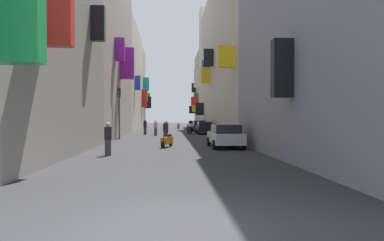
% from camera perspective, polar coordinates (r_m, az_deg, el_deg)
% --- Properties ---
extents(ground_plane, '(140.00, 140.00, 0.00)m').
position_cam_1_polar(ground_plane, '(35.95, -3.79, -2.54)').
color(ground_plane, '#2D2D30').
extents(building_left_mid_a, '(7.38, 17.77, 16.92)m').
position_cam_1_polar(building_left_mid_a, '(34.66, -17.39, 11.36)').
color(building_left_mid_a, '#9E9384').
rests_on(building_left_mid_a, ground).
extents(building_left_mid_b, '(6.92, 16.68, 15.68)m').
position_cam_1_polar(building_left_mid_b, '(51.30, -12.88, 7.18)').
color(building_left_mid_b, '#BCB29E').
rests_on(building_left_mid_b, ground).
extents(building_left_mid_c, '(7.26, 7.19, 14.69)m').
position_cam_1_polar(building_left_mid_c, '(63.02, -11.16, 5.51)').
color(building_left_mid_c, '#9E9384').
rests_on(building_left_mid_c, ground).
extents(building_right_mid_a, '(7.36, 29.18, 17.81)m').
position_cam_1_polar(building_right_mid_a, '(39.65, 8.03, 10.67)').
color(building_right_mid_a, '#B2A899').
rests_on(building_right_mid_a, ground).
extents(building_right_mid_b, '(6.96, 3.06, 20.15)m').
position_cam_1_polar(building_right_mid_b, '(55.51, 4.51, 9.02)').
color(building_right_mid_b, '#BCB29E').
rests_on(building_right_mid_b, ground).
extents(building_right_mid_c, '(7.36, 10.04, 13.85)m').
position_cam_1_polar(building_right_mid_c, '(61.59, 3.61, 5.24)').
color(building_right_mid_c, '#9E9384').
rests_on(building_right_mid_c, ground).
extents(parked_car_white, '(1.98, 4.08, 1.34)m').
position_cam_1_polar(parked_car_white, '(53.43, 0.25, -0.71)').
color(parked_car_white, white).
rests_on(parked_car_white, ground).
extents(parked_car_silver, '(2.03, 4.32, 1.51)m').
position_cam_1_polar(parked_car_silver, '(21.21, 5.93, -2.65)').
color(parked_car_silver, '#B7B7BC').
rests_on(parked_car_silver, ground).
extents(parked_car_blue, '(1.97, 4.26, 1.48)m').
position_cam_1_polar(parked_car_blue, '(45.62, 1.22, -0.88)').
color(parked_car_blue, navy).
rests_on(parked_car_blue, ground).
extents(parked_car_black, '(1.89, 4.26, 1.42)m').
position_cam_1_polar(parked_car_black, '(37.88, 2.19, -1.24)').
color(parked_car_black, black).
rests_on(parked_car_black, ground).
extents(scooter_silver, '(0.54, 1.93, 1.13)m').
position_cam_1_polar(scooter_silver, '(53.61, -2.39, -0.98)').
color(scooter_silver, '#ADADB2').
rests_on(scooter_silver, ground).
extents(scooter_orange, '(0.82, 1.90, 1.13)m').
position_cam_1_polar(scooter_orange, '(21.30, -4.46, -3.52)').
color(scooter_orange, orange).
rests_on(scooter_orange, ground).
extents(scooter_black, '(0.73, 1.87, 1.13)m').
position_cam_1_polar(scooter_black, '(37.52, -0.39, -1.69)').
color(scooter_black, black).
rests_on(scooter_black, ground).
extents(pedestrian_crossing, '(0.53, 0.53, 1.69)m').
position_cam_1_polar(pedestrian_crossing, '(25.81, -4.75, -1.93)').
color(pedestrian_crossing, black).
rests_on(pedestrian_crossing, ground).
extents(pedestrian_near_left, '(0.45, 0.45, 1.72)m').
position_cam_1_polar(pedestrian_near_left, '(17.25, -14.68, -3.20)').
color(pedestrian_near_left, '#393939').
rests_on(pedestrian_near_left, ground).
extents(pedestrian_near_right, '(0.51, 0.51, 1.61)m').
position_cam_1_polar(pedestrian_near_right, '(34.48, -6.48, -1.35)').
color(pedestrian_near_right, '#373737').
rests_on(pedestrian_near_right, ground).
extents(pedestrian_mid_street, '(0.41, 0.41, 1.76)m').
position_cam_1_polar(pedestrian_mid_street, '(36.74, -8.31, -1.10)').
color(pedestrian_mid_street, '#2D2D2D').
rests_on(pedestrian_mid_street, ground).
extents(pedestrian_far_away, '(0.51, 0.51, 1.66)m').
position_cam_1_polar(pedestrian_far_away, '(31.22, -4.56, -1.51)').
color(pedestrian_far_away, black).
rests_on(pedestrian_far_away, ground).
extents(traffic_light_near_corner, '(0.26, 0.34, 4.56)m').
position_cam_1_polar(traffic_light_near_corner, '(29.21, -12.79, 2.76)').
color(traffic_light_near_corner, '#2D2D2D').
rests_on(traffic_light_near_corner, ground).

